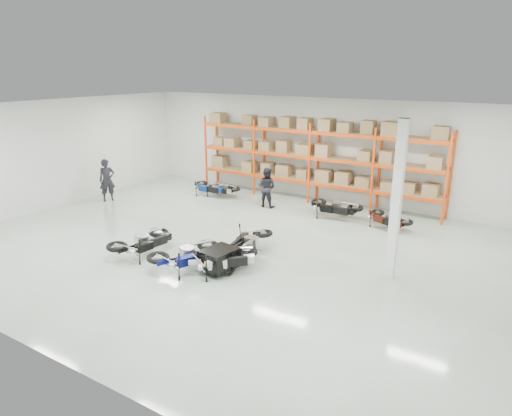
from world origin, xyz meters
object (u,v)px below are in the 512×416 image
Objects in this scene: moto_back_d at (388,216)px; moto_touring_right at (249,238)px; moto_black_far_left at (143,238)px; trailer at (219,259)px; person_left at (107,180)px; moto_blue_centre at (187,251)px; moto_back_b at (221,186)px; moto_back_a at (210,185)px; moto_back_c at (335,204)px; person_back at (267,187)px; moto_silver_left at (222,254)px.

moto_touring_right is at bearing 171.79° from moto_back_d.
moto_black_far_left is 1.06× the size of moto_touring_right.
person_left is (-8.66, 3.46, 0.53)m from trailer.
moto_blue_centre is 1.22× the size of moto_back_b.
moto_back_c is at bearing -88.08° from moto_back_a.
person_left is at bearing -3.09° from moto_blue_centre.
moto_back_a is at bearing -62.02° from moto_black_far_left.
person_left is (-11.75, -2.87, 0.45)m from moto_back_d.
person_left is at bearing -24.19° from moto_black_far_left.
moto_back_d is at bearing -89.14° from moto_back_a.
moto_blue_centre is 1.15× the size of person_back.
moto_silver_left is at bearing -97.33° from moto_touring_right.
person_back reaches higher than moto_back_a.
moto_silver_left reaches higher than moto_touring_right.
trailer is 9.34m from person_left.
moto_back_c is at bearing -110.68° from moto_black_far_left.
moto_touring_right is at bearing 98.39° from trailer.
moto_touring_right is at bearing -43.07° from moto_silver_left.
moto_black_far_left is at bearing -91.61° from person_left.
moto_silver_left is 0.99× the size of moto_black_far_left.
moto_black_far_left is 6.68m from person_back.
moto_blue_centre is at bearing 164.64° from moto_back_c.
moto_back_a is at bearing -17.86° from person_left.
person_back is at bearing -26.87° from moto_silver_left.
moto_touring_right is (2.79, 1.85, -0.03)m from moto_black_far_left.
moto_black_far_left is at bearing 49.02° from moto_silver_left.
moto_black_far_left is 1.21× the size of moto_back_d.
moto_back_b is (-4.80, 6.69, 0.08)m from trailer.
moto_black_far_left reaches higher than moto_back_d.
trailer is 0.99× the size of moto_back_a.
moto_black_far_left is (-1.89, 0.09, -0.01)m from moto_blue_centre.
moto_silver_left reaches higher than moto_back_d.
moto_touring_right is 5.25m from person_back.
trailer is at bearing -81.06° from person_left.
moto_back_b is 5.72m from moto_back_c.
moto_back_d is at bearing 72.42° from trailer.
person_left reaches higher than trailer.
moto_black_far_left is (-2.88, -0.26, 0.00)m from moto_silver_left.
moto_back_a is 8.31m from moto_back_d.
moto_silver_left is at bearing -80.83° from person_left.
moto_black_far_left is 3.35m from moto_touring_right.
person_left is at bearing 157.42° from moto_touring_right.
moto_blue_centre is 2.14m from moto_touring_right.
moto_back_a is (-5.32, 6.48, -0.05)m from moto_silver_left.
person_left is (-9.58, -3.03, 0.37)m from moto_back_c.
moto_back_c is 0.99× the size of person_left.
moto_silver_left is 1.59m from moto_touring_right.
moto_blue_centre reaches higher than moto_back_a.
moto_back_c is at bearing -53.48° from moto_silver_left.
moto_blue_centre is 1.23× the size of moto_back_d.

